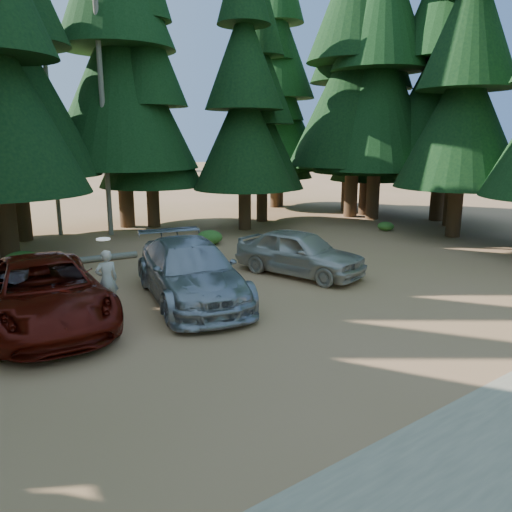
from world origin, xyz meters
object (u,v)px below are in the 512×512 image
Objects in this scene: silver_minivan_center at (191,271)px; log_left at (14,288)px; log_right at (284,245)px; red_pickup at (44,292)px; log_mid at (98,258)px; frisbee_player at (107,279)px; silver_minivan_right at (300,252)px.

silver_minivan_center is 5.61m from log_left.
red_pickup is at bearing 172.90° from log_right.
silver_minivan_center is at bearing -76.95° from log_mid.
log_mid is at bearing -103.47° from frisbee_player.
frisbee_player is 0.63× the size of log_mid.
log_left is at bearing -63.85° from frisbee_player.
silver_minivan_right reaches higher than log_left.
red_pickup is 11.09m from log_right.
silver_minivan_right is at bearing -26.63° from log_left.
frisbee_player is 0.47× the size of log_left.
silver_minivan_center is 1.97× the size of log_mid.
silver_minivan_center is 6.31m from log_mid.
log_left is (-1.60, 3.75, -0.88)m from frisbee_player.
red_pickup is 1.56m from frisbee_player.
log_right is (7.26, -2.45, 0.04)m from log_mid.
silver_minivan_center is 4.42m from silver_minivan_right.
log_right is at bearing -4.03° from log_left.
log_mid is at bearing 109.85° from silver_minivan_center.
log_left is 10.70m from log_right.
log_left is at bearing 155.60° from log_right.
red_pickup is 2.00× the size of log_mid.
silver_minivan_center reaches higher than silver_minivan_right.
red_pickup reaches higher than log_mid.
red_pickup reaches higher than log_right.
silver_minivan_right is 2.43× the size of frisbee_player.
log_left is 0.80× the size of log_right.
frisbee_player is at bearing 178.01° from log_right.
log_right is (6.62, 3.78, -0.70)m from silver_minivan_center.
log_mid is (3.44, 2.45, -0.02)m from log_left.
frisbee_player is 0.38× the size of log_right.
frisbee_player is at bearing -99.22° from log_mid.
frisbee_player is (-2.47, 0.03, 0.16)m from silver_minivan_center.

